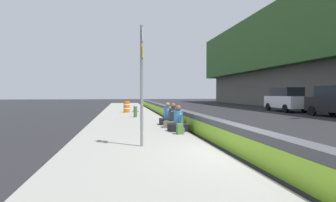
% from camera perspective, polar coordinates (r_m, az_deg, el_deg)
% --- Properties ---
extents(ground_plane, '(160.00, 160.00, 0.00)m').
position_cam_1_polar(ground_plane, '(7.64, 15.41, -11.46)').
color(ground_plane, '#232326').
rests_on(ground_plane, ground).
extents(sidewalk_strip, '(80.00, 4.40, 0.14)m').
position_cam_1_polar(sidewalk_strip, '(6.96, -5.25, -12.11)').
color(sidewalk_strip, gray).
rests_on(sidewalk_strip, ground_plane).
extents(jersey_barrier, '(76.00, 0.45, 0.85)m').
position_cam_1_polar(jersey_barrier, '(7.56, 15.40, -8.33)').
color(jersey_barrier, '#47474C').
rests_on(jersey_barrier, ground_plane).
extents(route_sign_post, '(0.44, 0.09, 3.60)m').
position_cam_1_polar(route_sign_post, '(8.26, -5.43, 5.00)').
color(route_sign_post, gray).
rests_on(route_sign_post, sidewalk_strip).
extents(fire_hydrant, '(0.26, 0.46, 0.88)m').
position_cam_1_polar(fire_hydrant, '(18.50, -6.76, -1.95)').
color(fire_hydrant, '#47663D').
rests_on(fire_hydrant, sidewalk_strip).
extents(seated_person_foreground, '(0.75, 0.85, 1.09)m').
position_cam_1_polar(seated_person_foreground, '(11.62, 2.15, -4.54)').
color(seated_person_foreground, black).
rests_on(seated_person_foreground, sidewalk_strip).
extents(seated_person_middle, '(0.92, 1.00, 1.14)m').
position_cam_1_polar(seated_person_middle, '(12.84, 1.09, -3.89)').
color(seated_person_middle, '#706651').
rests_on(seated_person_middle, sidewalk_strip).
extents(seated_person_rear, '(0.72, 0.82, 1.13)m').
position_cam_1_polar(seated_person_rear, '(14.04, -0.07, -3.44)').
color(seated_person_rear, black).
rests_on(seated_person_rear, sidewalk_strip).
extents(backpack, '(0.32, 0.28, 0.40)m').
position_cam_1_polar(backpack, '(10.77, 2.51, -5.81)').
color(backpack, '#4C7A3D').
rests_on(backpack, sidewalk_strip).
extents(construction_barrel, '(0.54, 0.54, 0.95)m').
position_cam_1_polar(construction_barrel, '(23.31, -8.54, -1.17)').
color(construction_barrel, orange).
rests_on(construction_barrel, sidewalk_strip).
extents(parked_car_fourth, '(4.86, 2.18, 2.28)m').
position_cam_1_polar(parked_car_fourth, '(28.43, 23.17, 0.35)').
color(parked_car_fourth, silver).
rests_on(parked_car_fourth, ground_plane).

